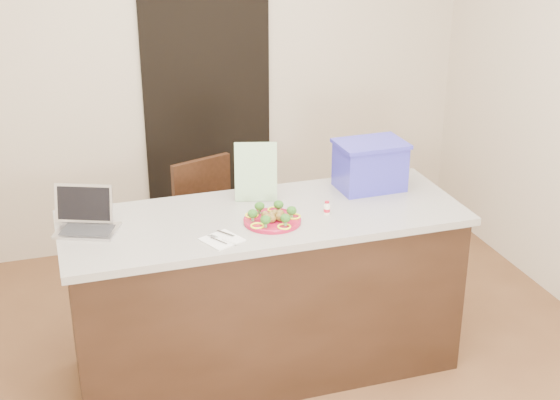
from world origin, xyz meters
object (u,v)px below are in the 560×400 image
object	(u,v)px
laptop	(85,218)
blue_box	(370,165)
yogurt_bottle	(327,209)
chair	(206,224)
island	(265,293)
plate	(272,220)
napkin	(222,240)

from	to	relation	value
laptop	blue_box	bearing A→B (deg)	24.53
yogurt_bottle	chair	world-z (taller)	yogurt_bottle
island	chair	xyz separation A→B (m)	(-0.13, 0.84, 0.05)
island	chair	distance (m)	0.85
plate	napkin	world-z (taller)	plate
island	chair	size ratio (longest dim) A/B	2.27
plate	yogurt_bottle	distance (m)	0.30
island	laptop	distance (m)	1.02
blue_box	napkin	bearing A→B (deg)	-158.24
chair	napkin	bearing A→B (deg)	-117.00
island	yogurt_bottle	distance (m)	0.58
plate	blue_box	size ratio (longest dim) A/B	0.77
napkin	laptop	bearing A→B (deg)	150.51
laptop	chair	world-z (taller)	laptop
yogurt_bottle	chair	xyz separation A→B (m)	(-0.43, 0.94, -0.43)
yogurt_bottle	blue_box	xyz separation A→B (m)	(0.35, 0.26, 0.11)
island	napkin	xyz separation A→B (m)	(-0.28, -0.23, 0.46)
yogurt_bottle	blue_box	size ratio (longest dim) A/B	0.19
blue_box	chair	distance (m)	1.16
napkin	chair	distance (m)	1.16
napkin	yogurt_bottle	world-z (taller)	yogurt_bottle
napkin	yogurt_bottle	bearing A→B (deg)	13.23
island	chair	world-z (taller)	island
laptop	plate	bearing A→B (deg)	8.54
island	plate	distance (m)	0.48
laptop	chair	xyz separation A→B (m)	(0.75, 0.73, -0.46)
plate	blue_box	distance (m)	0.71
napkin	yogurt_bottle	xyz separation A→B (m)	(0.58, 0.14, 0.03)
plate	yogurt_bottle	size ratio (longest dim) A/B	4.10
island	blue_box	world-z (taller)	blue_box
island	yogurt_bottle	world-z (taller)	yogurt_bottle
napkin	blue_box	xyz separation A→B (m)	(0.93, 0.40, 0.13)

